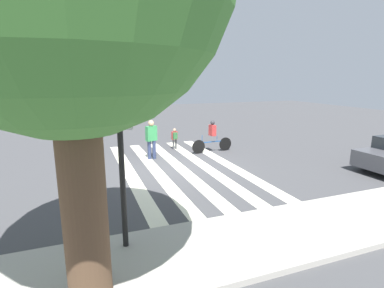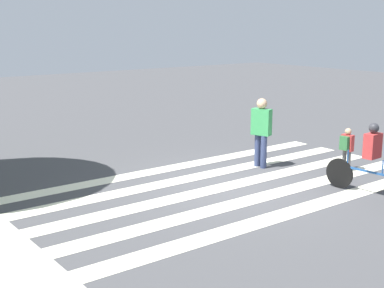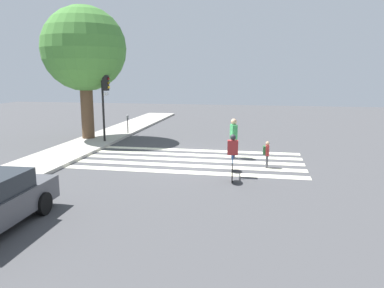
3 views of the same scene
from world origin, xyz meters
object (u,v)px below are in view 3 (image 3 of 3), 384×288
Objects in this scene: parking_meter at (128,120)px; traffic_light at (105,93)px; pedestrian_adult_blue_shirt at (234,136)px; street_tree at (84,50)px; cyclist_near_curb at (233,154)px; pedestrian_child_with_backpack at (267,152)px.

traffic_light is at bearing 176.91° from parking_meter.
traffic_light is at bearing 52.84° from pedestrian_adult_blue_shirt.
street_tree is at bearing 143.01° from parking_meter.
pedestrian_adult_blue_shirt reaches higher than cyclist_near_curb.
cyclist_near_curb reaches higher than parking_meter.
street_tree is 4.13× the size of pedestrian_adult_blue_shirt.
traffic_light is 2.93m from street_tree.
street_tree is at bearing 62.11° from traffic_light.
pedestrian_adult_blue_shirt is at bearing -0.36° from cyclist_near_curb.
traffic_light reaches higher than cyclist_near_curb.
traffic_light is at bearing -116.15° from pedestrian_child_with_backpack.
street_tree is (0.78, 1.48, 2.40)m from traffic_light.
parking_meter is 11.03m from pedestrian_child_with_backpack.
pedestrian_child_with_backpack is 2.08m from cyclist_near_curb.
pedestrian_child_with_backpack is (-6.90, -8.60, -0.32)m from parking_meter.
street_tree is at bearing 51.03° from pedestrian_adult_blue_shirt.
cyclist_near_curb is (-6.34, -8.95, -4.32)m from street_tree.
parking_meter is at bearing -130.66° from pedestrian_child_with_backpack.
traffic_light reaches higher than parking_meter.
street_tree is at bearing 50.60° from cyclist_near_curb.
pedestrian_adult_blue_shirt is 3.24m from cyclist_near_curb.
cyclist_near_curb is at bearing -126.65° from traffic_light.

